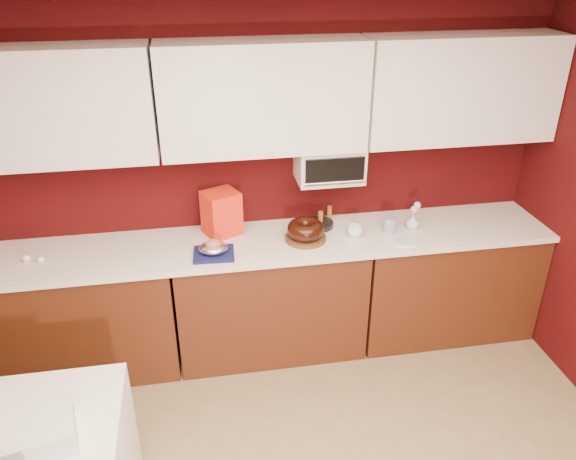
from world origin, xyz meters
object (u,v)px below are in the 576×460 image
(foil_ham_nest, at_px, (213,248))
(newspaper_stack, at_px, (33,434))
(pandoro_box, at_px, (221,213))
(coffee_mug, at_px, (355,230))
(toaster_oven, at_px, (329,163))
(bundt_cake, at_px, (306,230))
(flower_vase, at_px, (413,221))
(blue_jar, at_px, (390,224))

(foil_ham_nest, distance_m, newspaper_stack, 1.56)
(pandoro_box, xyz_separation_m, coffee_mug, (0.90, -0.21, -0.11))
(toaster_oven, xyz_separation_m, newspaper_stack, (-1.70, -1.59, -0.56))
(toaster_oven, distance_m, pandoro_box, 0.82)
(toaster_oven, distance_m, bundt_cake, 0.49)
(toaster_oven, distance_m, flower_vase, 0.74)
(toaster_oven, height_order, coffee_mug, toaster_oven)
(toaster_oven, xyz_separation_m, pandoro_box, (-0.76, 0.00, -0.32))
(bundt_cake, xyz_separation_m, newspaper_stack, (-1.50, -1.39, -0.17))
(blue_jar, bearing_deg, pandoro_box, 171.20)
(bundt_cake, bearing_deg, toaster_oven, 45.22)
(toaster_oven, relative_size, bundt_cake, 1.78)
(foil_ham_nest, bearing_deg, bundt_cake, 9.27)
(toaster_oven, distance_m, blue_jar, 0.61)
(flower_vase, relative_size, newspaper_stack, 0.33)
(foil_ham_nest, height_order, coffee_mug, coffee_mug)
(toaster_oven, height_order, bundt_cake, toaster_oven)
(blue_jar, bearing_deg, newspaper_stack, -146.29)
(bundt_cake, distance_m, flower_vase, 0.79)
(coffee_mug, bearing_deg, foil_ham_nest, -174.36)
(blue_jar, xyz_separation_m, newspaper_stack, (-2.11, -1.41, -0.14))
(foil_ham_nest, bearing_deg, coffee_mug, 5.64)
(bundt_cake, bearing_deg, flower_vase, 2.94)
(pandoro_box, height_order, coffee_mug, pandoro_box)
(toaster_oven, xyz_separation_m, bundt_cake, (-0.20, -0.20, -0.40))
(blue_jar, relative_size, newspaper_stack, 0.31)
(bundt_cake, height_order, coffee_mug, bundt_cake)
(blue_jar, xyz_separation_m, flower_vase, (0.18, 0.02, 0.00))
(toaster_oven, distance_m, foil_ham_nest, 0.98)
(foil_ham_nest, height_order, newspaper_stack, foil_ham_nest)
(pandoro_box, distance_m, flower_vase, 1.36)
(bundt_cake, height_order, pandoro_box, pandoro_box)
(bundt_cake, relative_size, flower_vase, 2.19)
(blue_jar, bearing_deg, flower_vase, 5.96)
(bundt_cake, bearing_deg, coffee_mug, -1.06)
(toaster_oven, bearing_deg, coffee_mug, -54.77)
(coffee_mug, relative_size, newspaper_stack, 0.28)
(toaster_oven, bearing_deg, blue_jar, -23.74)
(foil_ham_nest, xyz_separation_m, coffee_mug, (0.98, 0.10, -0.01))
(flower_vase, xyz_separation_m, newspaper_stack, (-2.29, -1.43, -0.15))
(blue_jar, height_order, newspaper_stack, blue_jar)
(toaster_oven, relative_size, flower_vase, 3.90)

